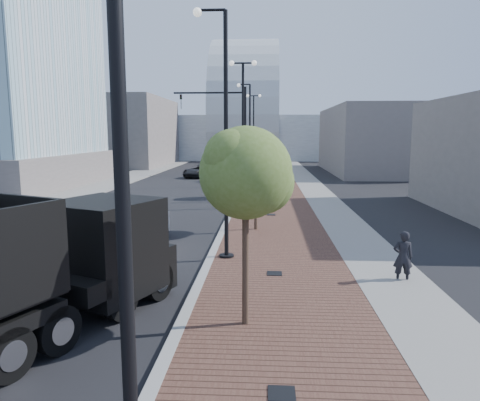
{
  "coord_description": "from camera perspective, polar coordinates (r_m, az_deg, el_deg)",
  "views": [
    {
      "loc": [
        2.08,
        -6.46,
        4.79
      ],
      "look_at": [
        1.0,
        12.0,
        2.0
      ],
      "focal_mm": 33.28,
      "sensor_mm": 36.0,
      "label": 1
    }
  ],
  "objects": [
    {
      "name": "tree_0",
      "position": [
        10.54,
        0.98,
        3.48
      ],
      "size": [
        2.28,
        2.22,
        4.98
      ],
      "color": "#382619",
      "rests_on": "ground"
    },
    {
      "name": "west_sidewalk",
      "position": [
        49.08,
        -14.58,
        2.76
      ],
      "size": [
        4.0,
        140.0,
        0.12
      ],
      "primitive_type": "cube",
      "color": "slate",
      "rests_on": "ground"
    },
    {
      "name": "commercial_block_ne",
      "position": [
        58.16,
        17.34,
        7.41
      ],
      "size": [
        12.0,
        22.0,
        8.0
      ],
      "primitive_type": "cube",
      "color": "#68615E",
      "rests_on": "ground"
    },
    {
      "name": "commercial_block_nw",
      "position": [
        70.04,
        -15.2,
        8.45
      ],
      "size": [
        14.0,
        20.0,
        10.0
      ],
      "primitive_type": "cube",
      "color": "#675F5C",
      "rests_on": "ground"
    },
    {
      "name": "sidewalk",
      "position": [
        46.73,
        5.07,
        2.73
      ],
      "size": [
        7.0,
        140.0,
        0.12
      ],
      "primitive_type": "cube",
      "color": "#4C2D23",
      "rests_on": "ground"
    },
    {
      "name": "tree_3",
      "position": [
        45.51,
        2.82,
        6.71
      ],
      "size": [
        2.6,
        2.59,
        4.62
      ],
      "color": "#382619",
      "rests_on": "ground"
    },
    {
      "name": "dark_car_far",
      "position": [
        50.75,
        -3.25,
        3.83
      ],
      "size": [
        1.81,
        4.26,
        1.22
      ],
      "primitive_type": "imported",
      "rotation": [
        0.0,
        0.0,
        0.02
      ],
      "color": "black",
      "rests_on": "ground"
    },
    {
      "name": "utility_cover_0",
      "position": [
        8.8,
        5.37,
        -23.4
      ],
      "size": [
        0.5,
        0.5,
        0.02
      ],
      "primitive_type": "cube",
      "color": "black",
      "rests_on": "sidewalk"
    },
    {
      "name": "streetlight_1",
      "position": [
        16.55,
        -2.19,
        7.02
      ],
      "size": [
        1.44,
        0.56,
        9.21
      ],
      "color": "black",
      "rests_on": "ground"
    },
    {
      "name": "traffic_mast",
      "position": [
        31.55,
        -0.99,
        8.92
      ],
      "size": [
        5.09,
        0.2,
        8.0
      ],
      "color": "black",
      "rests_on": "ground"
    },
    {
      "name": "convention_center",
      "position": [
        91.56,
        0.8,
        9.33
      ],
      "size": [
        50.0,
        30.0,
        50.0
      ],
      "color": "#9BA2A4",
      "rests_on": "ground"
    },
    {
      "name": "curb",
      "position": [
        46.75,
        0.78,
        2.78
      ],
      "size": [
        0.3,
        140.0,
        0.14
      ],
      "primitive_type": "cube",
      "color": "gray",
      "rests_on": "ground"
    },
    {
      "name": "tree_2",
      "position": [
        33.52,
        2.62,
        6.12
      ],
      "size": [
        2.27,
        2.2,
        4.48
      ],
      "color": "#382619",
      "rests_on": "ground"
    },
    {
      "name": "dark_car_mid",
      "position": [
        49.44,
        -5.09,
        3.8
      ],
      "size": [
        3.93,
        5.6,
        1.42
      ],
      "primitive_type": "imported",
      "rotation": [
        0.0,
        0.0,
        -0.34
      ],
      "color": "black",
      "rests_on": "ground"
    },
    {
      "name": "utility_cover_2",
      "position": [
        25.89,
        4.0,
        -1.82
      ],
      "size": [
        0.5,
        0.5,
        0.02
      ],
      "primitive_type": "cube",
      "color": "black",
      "rests_on": "sidewalk"
    },
    {
      "name": "streetlight_0",
      "position": [
        4.7,
        -15.16,
        8.68
      ],
      "size": [
        1.72,
        0.56,
        9.28
      ],
      "color": "black",
      "rests_on": "ground"
    },
    {
      "name": "streetlight_3",
      "position": [
        40.5,
        1.1,
        7.94
      ],
      "size": [
        1.44,
        0.56,
        9.21
      ],
      "color": "black",
      "rests_on": "ground"
    },
    {
      "name": "streetlight_2",
      "position": [
        28.5,
        0.37,
        8.63
      ],
      "size": [
        1.72,
        0.56,
        9.28
      ],
      "color": "black",
      "rests_on": "ground"
    },
    {
      "name": "white_sedan",
      "position": [
        19.38,
        -12.32,
        -3.55
      ],
      "size": [
        2.08,
        4.89,
        1.57
      ],
      "primitive_type": "imported",
      "rotation": [
        0.0,
        0.0,
        0.09
      ],
      "color": "white",
      "rests_on": "ground"
    },
    {
      "name": "pedestrian",
      "position": [
        15.34,
        20.16,
        -6.82
      ],
      "size": [
        0.66,
        0.47,
        1.71
      ],
      "primitive_type": "imported",
      "rotation": [
        0.0,
        0.0,
        3.04
      ],
      "color": "black",
      "rests_on": "ground"
    },
    {
      "name": "tree_1",
      "position": [
        21.51,
        2.2,
        6.0
      ],
      "size": [
        2.47,
        2.43,
        5.06
      ],
      "color": "#382619",
      "rests_on": "ground"
    },
    {
      "name": "utility_cover_1",
      "position": [
        15.2,
        4.45,
        -9.3
      ],
      "size": [
        0.5,
        0.5,
        0.02
      ],
      "primitive_type": "cube",
      "color": "black",
      "rests_on": "sidewalk"
    },
    {
      "name": "streetlight_4",
      "position": [
        52.49,
        1.75,
        8.6
      ],
      "size": [
        1.72,
        0.56,
        9.28
      ],
      "color": "black",
      "rests_on": "ground"
    },
    {
      "name": "concrete_strip",
      "position": [
        46.89,
        8.38,
        2.7
      ],
      "size": [
        2.4,
        140.0,
        0.13
      ],
      "primitive_type": "cube",
      "color": "slate",
      "rests_on": "ground"
    }
  ]
}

